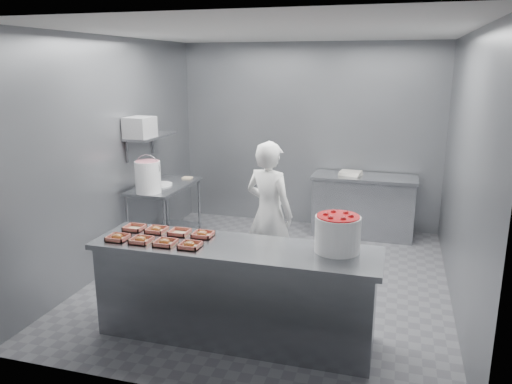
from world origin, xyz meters
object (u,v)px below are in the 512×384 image
at_px(tray_0, 118,237).
at_px(prep_table, 166,207).
at_px(tray_5, 156,230).
at_px(tray_1, 141,240).
at_px(tray_4, 135,228).
at_px(tray_7, 203,234).
at_px(worker, 269,213).
at_px(service_counter, 235,292).
at_px(back_counter, 363,206).
at_px(glaze_bucket, 148,176).
at_px(appliance, 140,127).
at_px(strawberry_tub, 338,232).
at_px(tray_6, 180,232).
at_px(tray_3, 190,245).
at_px(tray_2, 165,242).

bearing_deg(tray_0, prep_table, 105.04).
bearing_deg(prep_table, tray_5, -65.91).
height_order(tray_1, tray_4, tray_1).
relative_size(tray_7, worker, 0.11).
height_order(service_counter, back_counter, same).
relative_size(back_counter, tray_1, 8.01).
bearing_deg(tray_1, worker, 60.18).
distance_m(glaze_bucket, appliance, 0.63).
bearing_deg(appliance, worker, -8.58).
height_order(tray_5, tray_7, same).
distance_m(tray_0, worker, 1.79).
bearing_deg(strawberry_tub, tray_6, 178.85).
height_order(tray_0, tray_5, same).
distance_m(tray_4, tray_7, 0.72).
bearing_deg(service_counter, tray_0, -172.11).
bearing_deg(tray_3, worker, 76.51).
bearing_deg(strawberry_tub, tray_3, -167.87).
height_order(service_counter, tray_4, tray_4).
relative_size(tray_4, tray_7, 1.00).
bearing_deg(glaze_bucket, tray_1, -64.13).
relative_size(strawberry_tub, appliance, 1.11).
xyz_separation_m(tray_6, glaze_bucket, (-1.05, 1.36, 0.19)).
xyz_separation_m(tray_3, glaze_bucket, (-1.29, 1.66, 0.19)).
bearing_deg(tray_3, tray_2, 180.00).
bearing_deg(worker, tray_0, 74.18).
relative_size(tray_5, worker, 0.11).
xyz_separation_m(tray_0, tray_4, (0.00, 0.30, -0.00)).
bearing_deg(appliance, tray_0, -64.49).
bearing_deg(tray_3, tray_0, 180.00).
xyz_separation_m(service_counter, tray_6, (-0.60, 0.15, 0.47)).
xyz_separation_m(tray_6, strawberry_tub, (1.50, -0.03, 0.15)).
bearing_deg(strawberry_tub, tray_2, -169.76).
relative_size(prep_table, worker, 0.72).
height_order(prep_table, worker, worker).
relative_size(back_counter, tray_7, 8.01).
bearing_deg(tray_1, tray_0, 180.00).
xyz_separation_m(tray_1, strawberry_tub, (1.74, 0.27, 0.15)).
distance_m(tray_6, strawberry_tub, 1.50).
height_order(back_counter, tray_6, tray_6).
height_order(tray_0, glaze_bucket, glaze_bucket).
xyz_separation_m(tray_4, glaze_bucket, (-0.57, 1.36, 0.19)).
bearing_deg(tray_6, glaze_bucket, 127.63).
xyz_separation_m(service_counter, tray_2, (-0.61, -0.15, 0.47)).
xyz_separation_m(tray_0, appliance, (-0.73, 1.83, 0.77)).
xyz_separation_m(tray_0, tray_2, (0.48, 0.00, 0.00)).
relative_size(prep_table, tray_4, 6.40).
relative_size(service_counter, prep_table, 2.17).
relative_size(tray_1, tray_2, 1.00).
bearing_deg(glaze_bucket, tray_2, -57.81).
height_order(back_counter, tray_0, tray_0).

